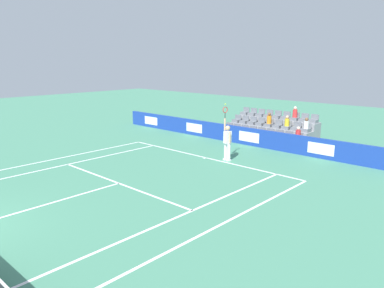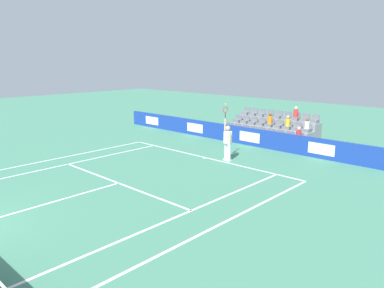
{
  "view_description": "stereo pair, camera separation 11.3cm",
  "coord_description": "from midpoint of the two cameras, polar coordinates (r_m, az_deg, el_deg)",
  "views": [
    {
      "loc": [
        -11.91,
        2.01,
        4.92
      ],
      "look_at": [
        -0.55,
        -10.22,
        1.1
      ],
      "focal_mm": 34.29,
      "sensor_mm": 36.0,
      "label": 1
    },
    {
      "loc": [
        -11.99,
        1.93,
        4.92
      ],
      "look_at": [
        -0.55,
        -10.22,
        1.1
      ],
      "focal_mm": 34.29,
      "sensor_mm": 36.0,
      "label": 2
    }
  ],
  "objects": [
    {
      "name": "line_baseline",
      "position": [
        18.95,
        2.05,
        -2.15
      ],
      "size": [
        10.97,
        0.1,
        0.01
      ],
      "primitive_type": "cube",
      "color": "white",
      "rests_on": "ground"
    },
    {
      "name": "line_service",
      "position": [
        15.39,
        -11.53,
        -6.0
      ],
      "size": [
        8.23,
        0.1,
        0.01
      ],
      "primitive_type": "cube",
      "color": "white",
      "rests_on": "ground"
    },
    {
      "name": "line_centre_service",
      "position": [
        13.92,
        -22.39,
        -8.81
      ],
      "size": [
        0.1,
        6.4,
        0.01
      ],
      "primitive_type": "cube",
      "color": "white",
      "rests_on": "ground"
    },
    {
      "name": "line_singles_sideline_left",
      "position": [
        18.57,
        -20.15,
        -3.27
      ],
      "size": [
        0.1,
        11.89,
        0.01
      ],
      "primitive_type": "cube",
      "color": "white",
      "rests_on": "ground"
    },
    {
      "name": "line_singles_sideline_right",
      "position": [
        12.17,
        -1.7,
        -10.93
      ],
      "size": [
        0.1,
        11.89,
        0.01
      ],
      "primitive_type": "cube",
      "color": "white",
      "rests_on": "ground"
    },
    {
      "name": "line_doubles_sideline_left",
      "position": [
        19.77,
        -21.97,
        -2.47
      ],
      "size": [
        0.1,
        11.89,
        0.01
      ],
      "primitive_type": "cube",
      "color": "white",
      "rests_on": "ground"
    },
    {
      "name": "line_doubles_sideline_right",
      "position": [
        11.34,
        3.37,
        -12.82
      ],
      "size": [
        0.1,
        11.89,
        0.01
      ],
      "primitive_type": "cube",
      "color": "white",
      "rests_on": "ground"
    },
    {
      "name": "line_centre_mark",
      "position": [
        18.87,
        1.85,
        -2.21
      ],
      "size": [
        0.1,
        0.2,
        0.01
      ],
      "primitive_type": "cube",
      "color": "white",
      "rests_on": "ground"
    },
    {
      "name": "sponsor_barrier",
      "position": [
        21.9,
        8.85,
        1.13
      ],
      "size": [
        21.91,
        0.22,
        1.03
      ],
      "color": "#193899",
      "rests_on": "ground"
    },
    {
      "name": "tennis_player",
      "position": [
        18.29,
        5.34,
        0.44
      ],
      "size": [
        0.51,
        0.4,
        2.85
      ],
      "color": "white",
      "rests_on": "ground"
    },
    {
      "name": "stadium_stand",
      "position": [
        23.8,
        12.03,
        2.01
      ],
      "size": [
        5.58,
        2.85,
        2.14
      ],
      "color": "gray",
      "rests_on": "ground"
    }
  ]
}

